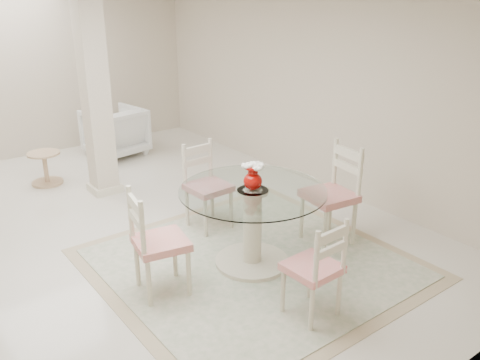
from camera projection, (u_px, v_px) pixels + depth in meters
ground at (110, 237)px, 5.67m from camera, size 7.00×7.00×0.00m
room_shell at (93, 69)px, 4.99m from camera, size 6.02×7.02×2.71m
column at (95, 92)px, 6.42m from camera, size 0.30×0.30×2.70m
area_rug at (252, 263)px, 5.12m from camera, size 2.88×2.88×0.02m
dining_table at (252, 227)px, 4.97m from camera, size 1.41×1.41×0.81m
red_vase at (253, 176)px, 4.77m from camera, size 0.21×0.20×0.27m
dining_chair_east at (335, 187)px, 5.37m from camera, size 0.54×0.54×1.21m
dining_chair_north at (205, 179)px, 5.73m from camera, size 0.46×0.46×1.10m
dining_chair_west at (152, 236)px, 4.43m from camera, size 0.52×0.52×1.12m
dining_chair_south at (319, 263)px, 4.11m from camera, size 0.42×0.42×1.01m
armchair_white at (115, 132)px, 8.22m from camera, size 0.95×0.97×0.78m
side_table at (46, 169)px, 7.09m from camera, size 0.44×0.44×0.46m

